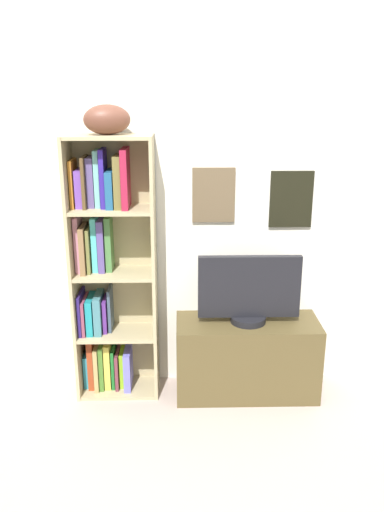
% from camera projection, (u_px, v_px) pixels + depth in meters
% --- Properties ---
extents(ground, '(5.20, 5.20, 0.04)m').
position_uv_depth(ground, '(196.00, 500.00, 2.54)').
color(ground, '#A9968E').
extents(back_wall, '(4.80, 0.08, 2.49)m').
position_uv_depth(back_wall, '(191.00, 197.00, 3.22)').
color(back_wall, silver).
rests_on(back_wall, ground).
extents(bookshelf, '(0.51, 0.28, 1.64)m').
position_uv_depth(bookshelf, '(108.00, 273.00, 3.22)').
color(bookshelf, tan).
rests_on(bookshelf, ground).
extents(football, '(0.29, 0.22, 0.17)m').
position_uv_depth(football, '(107.00, 120.00, 2.90)').
color(football, brown).
rests_on(football, bookshelf).
extents(tv_stand, '(0.89, 0.36, 0.50)m').
position_uv_depth(tv_stand, '(247.00, 357.00, 3.33)').
color(tv_stand, '#4F4224').
rests_on(tv_stand, ground).
extents(television, '(0.63, 0.22, 0.43)m').
position_uv_depth(television, '(249.00, 291.00, 3.19)').
color(television, black).
rests_on(television, tv_stand).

